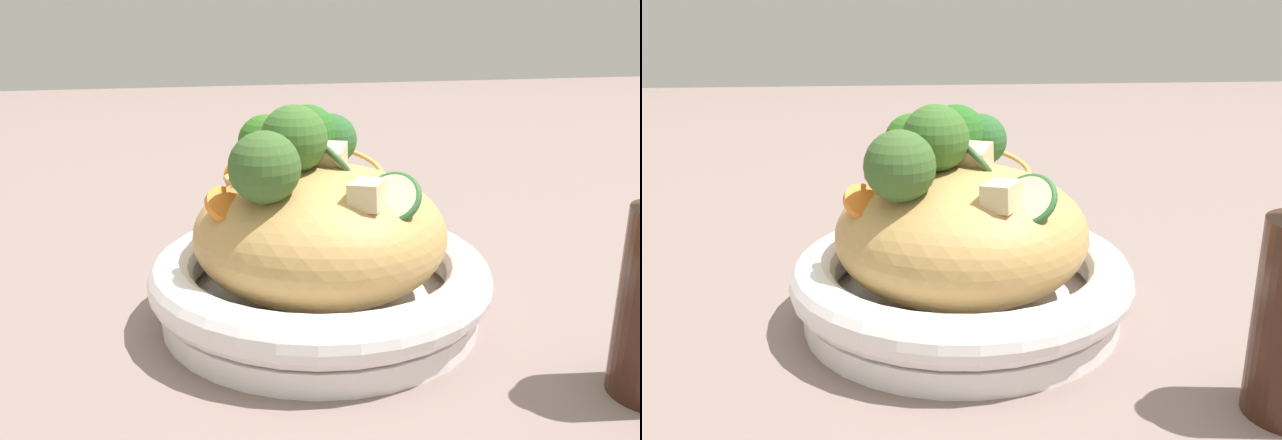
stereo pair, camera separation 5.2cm
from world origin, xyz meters
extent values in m
plane|color=slate|center=(0.00, 0.00, 0.00)|extent=(3.00, 3.00, 0.00)
cylinder|color=white|center=(0.00, 0.00, 0.01)|extent=(0.25, 0.25, 0.02)
torus|color=white|center=(0.00, 0.00, 0.04)|extent=(0.26, 0.26, 0.04)
ellipsoid|color=tan|center=(0.00, 0.00, 0.07)|extent=(0.19, 0.19, 0.10)
torus|color=tan|center=(0.01, 0.03, 0.10)|extent=(0.08, 0.08, 0.01)
torus|color=tan|center=(-0.05, -0.01, 0.11)|extent=(0.05, 0.05, 0.02)
torus|color=tan|center=(0.04, 0.04, 0.11)|extent=(0.07, 0.07, 0.02)
cone|color=#A4BE78|center=(-0.04, 0.03, 0.11)|extent=(0.03, 0.03, 0.01)
sphere|color=#30681E|center=(-0.04, 0.03, 0.13)|extent=(0.06, 0.06, 0.04)
cone|color=#99C174|center=(-0.02, 0.00, 0.12)|extent=(0.03, 0.03, 0.02)
sphere|color=#3C682A|center=(-0.02, 0.00, 0.14)|extent=(0.07, 0.07, 0.05)
cone|color=#A2B57C|center=(0.00, 0.05, 0.11)|extent=(0.02, 0.02, 0.01)
sphere|color=#296721|center=(0.00, 0.05, 0.13)|extent=(0.05, 0.05, 0.05)
cone|color=#A0BA74|center=(-0.03, 0.07, 0.10)|extent=(0.02, 0.02, 0.01)
sphere|color=#3B6B27|center=(-0.03, 0.07, 0.12)|extent=(0.05, 0.05, 0.04)
cone|color=#9EB679|center=(-0.05, -0.04, 0.11)|extent=(0.02, 0.02, 0.01)
sphere|color=#3B5F2A|center=(-0.05, -0.04, 0.13)|extent=(0.07, 0.07, 0.05)
cone|color=#A0B870|center=(0.02, 0.06, 0.11)|extent=(0.03, 0.03, 0.02)
sphere|color=#2D602E|center=(0.02, 0.06, 0.13)|extent=(0.06, 0.06, 0.04)
cylinder|color=orange|center=(0.01, 0.05, 0.12)|extent=(0.02, 0.02, 0.02)
cylinder|color=orange|center=(-0.06, 0.05, 0.10)|extent=(0.03, 0.03, 0.03)
cylinder|color=orange|center=(-0.07, -0.02, 0.10)|extent=(0.04, 0.04, 0.02)
cylinder|color=beige|center=(-0.04, 0.04, 0.11)|extent=(0.04, 0.04, 0.02)
torus|color=#2F682B|center=(-0.04, 0.04, 0.11)|extent=(0.05, 0.05, 0.02)
cylinder|color=beige|center=(0.04, -0.05, 0.11)|extent=(0.04, 0.04, 0.03)
torus|color=#2D642E|center=(0.04, -0.05, 0.11)|extent=(0.05, 0.05, 0.03)
cylinder|color=beige|center=(0.01, 0.01, 0.12)|extent=(0.03, 0.04, 0.03)
torus|color=#3A5D33|center=(0.01, 0.01, 0.12)|extent=(0.04, 0.04, 0.03)
cube|color=beige|center=(0.01, 0.02, 0.12)|extent=(0.04, 0.04, 0.02)
cube|color=beige|center=(0.00, 0.05, 0.12)|extent=(0.04, 0.04, 0.03)
cube|color=beige|center=(0.02, -0.05, 0.11)|extent=(0.03, 0.03, 0.02)
camera|label=1|loc=(-0.09, -0.49, 0.24)|focal=38.74mm
camera|label=2|loc=(-0.04, -0.50, 0.24)|focal=38.74mm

